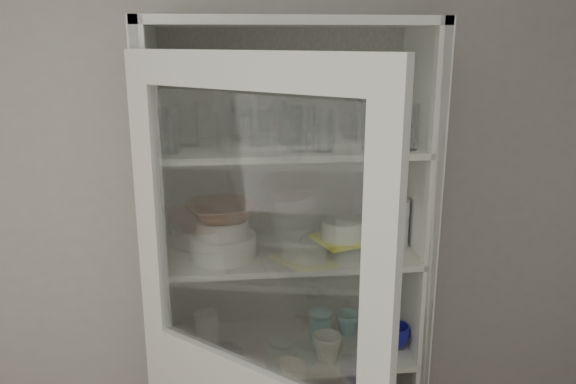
% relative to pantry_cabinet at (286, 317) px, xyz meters
% --- Properties ---
extents(wall_back, '(3.60, 0.02, 2.60)m').
position_rel_pantry_cabinet_xyz_m(wall_back, '(-0.20, 0.16, 0.36)').
color(wall_back, '#9E9D9B').
rests_on(wall_back, ground).
extents(pantry_cabinet, '(1.00, 0.45, 2.10)m').
position_rel_pantry_cabinet_xyz_m(pantry_cabinet, '(0.00, 0.00, 0.00)').
color(pantry_cabinet, silver).
rests_on(pantry_cabinet, floor).
extents(tumbler_0, '(0.07, 0.07, 0.13)m').
position_rel_pantry_cabinet_xyz_m(tumbler_0, '(-0.41, -0.22, 0.78)').
color(tumbler_0, silver).
rests_on(tumbler_0, shelf_glass).
extents(tumbler_1, '(0.09, 0.09, 0.15)m').
position_rel_pantry_cabinet_xyz_m(tumbler_1, '(-0.41, -0.17, 0.80)').
color(tumbler_1, silver).
rests_on(tumbler_1, shelf_glass).
extents(tumbler_2, '(0.07, 0.07, 0.13)m').
position_rel_pantry_cabinet_xyz_m(tumbler_2, '(0.02, -0.18, 0.79)').
color(tumbler_2, silver).
rests_on(tumbler_2, shelf_glass).
extents(tumbler_3, '(0.07, 0.07, 0.13)m').
position_rel_pantry_cabinet_xyz_m(tumbler_3, '(0.12, -0.19, 0.78)').
color(tumbler_3, silver).
rests_on(tumbler_3, shelf_glass).
extents(tumbler_4, '(0.10, 0.10, 0.15)m').
position_rel_pantry_cabinet_xyz_m(tumbler_4, '(0.29, -0.18, 0.80)').
color(tumbler_4, silver).
rests_on(tumbler_4, shelf_glass).
extents(tumbler_5, '(0.09, 0.09, 0.15)m').
position_rel_pantry_cabinet_xyz_m(tumbler_5, '(0.27, -0.20, 0.79)').
color(tumbler_5, silver).
rests_on(tumbler_5, shelf_glass).
extents(tumbler_6, '(0.09, 0.09, 0.15)m').
position_rel_pantry_cabinet_xyz_m(tumbler_6, '(0.39, -0.20, 0.80)').
color(tumbler_6, silver).
rests_on(tumbler_6, shelf_glass).
extents(tumbler_7, '(0.09, 0.09, 0.15)m').
position_rel_pantry_cabinet_xyz_m(tumbler_7, '(-0.35, -0.05, 0.80)').
color(tumbler_7, silver).
rests_on(tumbler_7, shelf_glass).
extents(tumbler_8, '(0.08, 0.08, 0.14)m').
position_rel_pantry_cabinet_xyz_m(tumbler_8, '(-0.10, -0.07, 0.79)').
color(tumbler_8, silver).
rests_on(tumbler_8, shelf_glass).
extents(tumbler_9, '(0.07, 0.07, 0.15)m').
position_rel_pantry_cabinet_xyz_m(tumbler_9, '(-0.00, -0.06, 0.79)').
color(tumbler_9, silver).
rests_on(tumbler_9, shelf_glass).
extents(tumbler_10, '(0.09, 0.09, 0.14)m').
position_rel_pantry_cabinet_xyz_m(tumbler_10, '(0.02, -0.07, 0.79)').
color(tumbler_10, silver).
rests_on(tumbler_10, shelf_glass).
extents(tumbler_11, '(0.08, 0.08, 0.14)m').
position_rel_pantry_cabinet_xyz_m(tumbler_11, '(0.07, -0.07, 0.79)').
color(tumbler_11, silver).
rests_on(tumbler_11, shelf_glass).
extents(goblet_0, '(0.08, 0.08, 0.18)m').
position_rel_pantry_cabinet_xyz_m(goblet_0, '(-0.16, 0.05, 0.81)').
color(goblet_0, silver).
rests_on(goblet_0, shelf_glass).
extents(goblet_1, '(0.08, 0.08, 0.17)m').
position_rel_pantry_cabinet_xyz_m(goblet_1, '(0.03, 0.05, 0.80)').
color(goblet_1, silver).
rests_on(goblet_1, shelf_glass).
extents(goblet_2, '(0.07, 0.07, 0.16)m').
position_rel_pantry_cabinet_xyz_m(goblet_2, '(-0.02, 0.03, 0.80)').
color(goblet_2, silver).
rests_on(goblet_2, shelf_glass).
extents(goblet_3, '(0.08, 0.08, 0.18)m').
position_rel_pantry_cabinet_xyz_m(goblet_3, '(0.26, 0.04, 0.81)').
color(goblet_3, silver).
rests_on(goblet_3, shelf_glass).
extents(plate_stack_front, '(0.24, 0.24, 0.08)m').
position_rel_pantry_cabinet_xyz_m(plate_stack_front, '(-0.24, -0.12, 0.36)').
color(plate_stack_front, beige).
rests_on(plate_stack_front, shelf_plates).
extents(plate_stack_back, '(0.19, 0.19, 0.06)m').
position_rel_pantry_cabinet_xyz_m(plate_stack_back, '(-0.25, 0.06, 0.35)').
color(plate_stack_back, beige).
rests_on(plate_stack_back, shelf_plates).
extents(cream_bowl, '(0.19, 0.19, 0.06)m').
position_rel_pantry_cabinet_xyz_m(cream_bowl, '(-0.24, -0.12, 0.43)').
color(cream_bowl, beige).
rests_on(cream_bowl, plate_stack_front).
extents(terracotta_bowl, '(0.30, 0.30, 0.06)m').
position_rel_pantry_cabinet_xyz_m(terracotta_bowl, '(-0.24, -0.12, 0.49)').
color(terracotta_bowl, brown).
rests_on(terracotta_bowl, cream_bowl).
extents(glass_platter, '(0.42, 0.42, 0.02)m').
position_rel_pantry_cabinet_xyz_m(glass_platter, '(0.21, -0.06, 0.33)').
color(glass_platter, silver).
rests_on(glass_platter, shelf_plates).
extents(yellow_trivet, '(0.24, 0.24, 0.01)m').
position_rel_pantry_cabinet_xyz_m(yellow_trivet, '(0.21, -0.06, 0.35)').
color(yellow_trivet, '#FFEE0E').
rests_on(yellow_trivet, glass_platter).
extents(white_ramekin, '(0.19, 0.19, 0.07)m').
position_rel_pantry_cabinet_xyz_m(white_ramekin, '(0.21, -0.06, 0.39)').
color(white_ramekin, beige).
rests_on(white_ramekin, yellow_trivet).
extents(grey_bowl_stack, '(0.13, 0.13, 0.18)m').
position_rel_pantry_cabinet_xyz_m(grey_bowl_stack, '(0.40, -0.06, 0.41)').
color(grey_bowl_stack, silver).
rests_on(grey_bowl_stack, shelf_plates).
extents(mug_blue, '(0.14, 0.14, 0.09)m').
position_rel_pantry_cabinet_xyz_m(mug_blue, '(0.41, -0.14, -0.03)').
color(mug_blue, navy).
rests_on(mug_blue, shelf_mugs).
extents(mug_teal, '(0.12, 0.12, 0.09)m').
position_rel_pantry_cabinet_xyz_m(mug_teal, '(0.25, -0.02, -0.03)').
color(mug_teal, '#1E727B').
rests_on(mug_teal, shelf_mugs).
extents(mug_white, '(0.14, 0.14, 0.10)m').
position_rel_pantry_cabinet_xyz_m(mug_white, '(0.13, -0.20, -0.03)').
color(mug_white, beige).
rests_on(mug_white, shelf_mugs).
extents(teal_jar, '(0.09, 0.09, 0.11)m').
position_rel_pantry_cabinet_xyz_m(teal_jar, '(0.14, -0.04, -0.02)').
color(teal_jar, '#1E727B').
rests_on(teal_jar, shelf_mugs).
extents(measuring_cups, '(0.10, 0.10, 0.04)m').
position_rel_pantry_cabinet_xyz_m(measuring_cups, '(-0.25, -0.15, -0.06)').
color(measuring_cups, '#B4B2C4').
rests_on(measuring_cups, shelf_mugs).
extents(white_canister, '(0.10, 0.10, 0.12)m').
position_rel_pantry_cabinet_xyz_m(white_canister, '(-0.32, -0.01, -0.02)').
color(white_canister, beige).
rests_on(white_canister, shelf_mugs).
extents(tumbler_12, '(0.06, 0.06, 0.13)m').
position_rel_pantry_cabinet_xyz_m(tumbler_12, '(0.27, -0.10, 0.78)').
color(tumbler_12, silver).
rests_on(tumbler_12, shelf_glass).
extents(tumbler_13, '(0.07, 0.07, 0.14)m').
position_rel_pantry_cabinet_xyz_m(tumbler_13, '(0.10, -0.21, 0.79)').
color(tumbler_13, silver).
rests_on(tumbler_13, shelf_glass).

